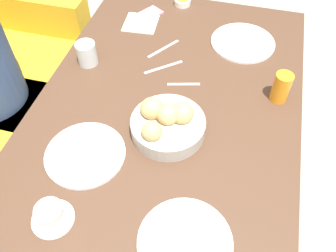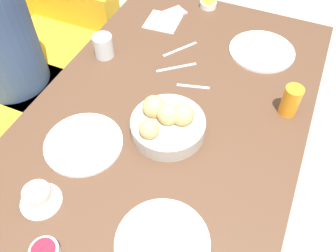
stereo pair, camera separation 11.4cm
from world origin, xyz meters
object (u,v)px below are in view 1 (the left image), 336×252
at_px(plate_near_right, 243,43).
at_px(knife_silver, 163,67).
at_px(napkin, 141,23).
at_px(plate_far_center, 85,154).
at_px(bread_basket, 167,123).
at_px(fork_silver, 163,49).
at_px(coffee_cup, 51,215).
at_px(juice_glass, 281,87).
at_px(plate_near_left, 185,242).
at_px(jam_bowl_honey, 182,1).
at_px(spoon_coffee, 184,84).
at_px(water_tumbler, 87,54).
at_px(cell_phone, 146,16).

distance_m(plate_near_right, knife_silver, 0.36).
bearing_deg(napkin, plate_far_center, -176.80).
relative_size(bread_basket, fork_silver, 1.73).
xyz_separation_m(plate_near_right, plate_far_center, (-0.68, 0.41, 0.00)).
distance_m(coffee_cup, knife_silver, 0.69).
bearing_deg(juice_glass, bread_basket, 125.30).
bearing_deg(plate_near_left, knife_silver, 19.62).
relative_size(jam_bowl_honey, fork_silver, 0.54).
xyz_separation_m(juice_glass, knife_silver, (0.06, 0.44, -0.05)).
bearing_deg(spoon_coffee, plate_far_center, 149.48).
bearing_deg(plate_far_center, plate_near_left, -118.23).
relative_size(plate_near_right, jam_bowl_honey, 3.44).
distance_m(water_tumbler, jam_bowl_honey, 0.56).
distance_m(bread_basket, napkin, 0.61).
height_order(bread_basket, cell_phone, bread_basket).
distance_m(coffee_cup, jam_bowl_honey, 1.13).
xyz_separation_m(juice_glass, spoon_coffee, (-0.01, 0.34, -0.05)).
height_order(juice_glass, jam_bowl_honey, juice_glass).
relative_size(plate_near_left, plate_near_right, 0.97).
bearing_deg(knife_silver, spoon_coffee, -126.65).
xyz_separation_m(bread_basket, fork_silver, (0.41, 0.12, -0.04)).
bearing_deg(bread_basket, plate_far_center, 124.85).
distance_m(water_tumbler, napkin, 0.32).
relative_size(plate_near_right, coffee_cup, 2.22).
distance_m(plate_near_left, plate_far_center, 0.41).
height_order(plate_far_center, water_tumbler, water_tumbler).
bearing_deg(bread_basket, plate_near_left, -158.32).
bearing_deg(napkin, water_tumbler, 157.98).
height_order(plate_near_left, coffee_cup, coffee_cup).
bearing_deg(napkin, knife_silver, -146.08).
bearing_deg(fork_silver, jam_bowl_honey, -0.18).
height_order(plate_near_right, spoon_coffee, plate_near_right).
xyz_separation_m(bread_basket, napkin, (0.55, 0.26, -0.04)).
bearing_deg(jam_bowl_honey, cell_phone, 134.82).
height_order(coffee_cup, knife_silver, coffee_cup).
xyz_separation_m(plate_near_right, knife_silver, (-0.22, 0.28, -0.00)).
bearing_deg(plate_far_center, spoon_coffee, -30.52).
bearing_deg(plate_far_center, bread_basket, -55.15).
distance_m(coffee_cup, cell_phone, 0.99).
distance_m(plate_far_center, juice_glass, 0.69).
height_order(plate_near_left, cell_phone, plate_near_left).
xyz_separation_m(jam_bowl_honey, fork_silver, (-0.34, 0.00, -0.01)).
xyz_separation_m(juice_glass, water_tumbler, (0.01, 0.73, -0.01)).
distance_m(bread_basket, spoon_coffee, 0.23).
xyz_separation_m(plate_far_center, fork_silver, (0.56, -0.10, -0.00)).
xyz_separation_m(knife_silver, cell_phone, (0.31, 0.16, 0.00)).
height_order(plate_far_center, juice_glass, juice_glass).
relative_size(plate_near_right, fork_silver, 1.87).
relative_size(juice_glass, jam_bowl_honey, 1.46).
bearing_deg(knife_silver, coffee_cup, 169.04).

